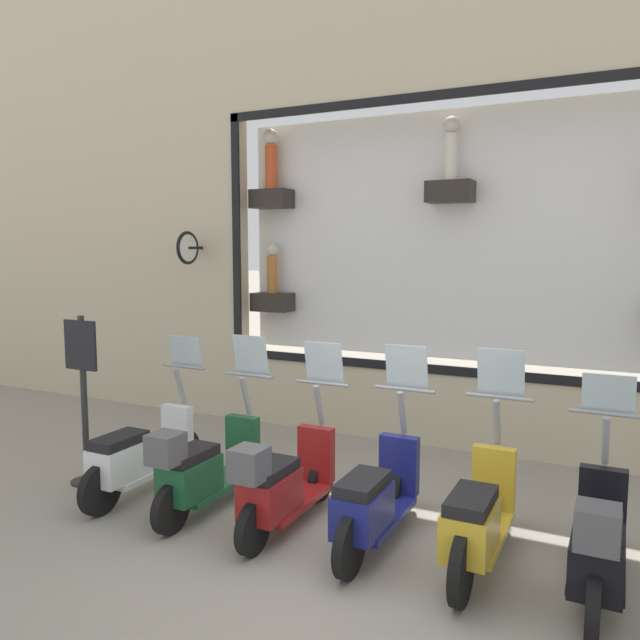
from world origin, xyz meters
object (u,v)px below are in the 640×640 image
Objects in this scene: scooter_yellow_1 at (478,518)px; shop_sign_post at (83,393)px; scooter_white_5 at (139,456)px; scooter_black_0 at (598,544)px; scooter_green_4 at (203,468)px; scooter_navy_2 at (375,500)px; scooter_red_3 at (282,483)px.

scooter_yellow_1 is 4.40m from shop_sign_post.
shop_sign_post is (0.02, 0.79, 0.60)m from scooter_white_5.
shop_sign_post is (0.01, 4.36, 0.58)m from scooter_yellow_1.
scooter_green_4 is at bearing 89.91° from scooter_black_0.
scooter_navy_2 is 1.01× the size of scooter_green_4.
scooter_green_4 reaches higher than scooter_white_5.
scooter_yellow_1 is 1.01× the size of scooter_red_3.
scooter_white_5 is (-0.00, 2.68, -0.01)m from scooter_navy_2.
scooter_yellow_1 is at bearing 85.08° from scooter_black_0.
scooter_navy_2 is at bearing -87.84° from scooter_green_4.
scooter_red_3 is at bearing -91.95° from shop_sign_post.
scooter_red_3 is (-0.07, 0.89, 0.02)m from scooter_navy_2.
scooter_yellow_1 is at bearing -89.78° from scooter_navy_2.
scooter_yellow_1 is at bearing -89.90° from scooter_white_5.
scooter_green_4 is at bearing -94.14° from scooter_white_5.
scooter_yellow_1 is 3.57m from scooter_white_5.
scooter_black_0 is 5.29m from shop_sign_post.
scooter_navy_2 is at bearing -90.30° from shop_sign_post.
scooter_yellow_1 is 1.01× the size of scooter_green_4.
scooter_red_3 reaches higher than scooter_black_0.
shop_sign_post is (0.09, 5.26, 0.57)m from scooter_black_0.
scooter_white_5 is at bearing 85.86° from scooter_green_4.
scooter_navy_2 reaches higher than scooter_red_3.
scooter_white_5 is at bearing 87.87° from scooter_red_3.
scooter_navy_2 is 3.52m from shop_sign_post.
scooter_white_5 is at bearing 90.10° from scooter_yellow_1.
scooter_yellow_1 is at bearing -87.67° from scooter_red_3.
scooter_yellow_1 reaches higher than scooter_white_5.
scooter_white_5 is at bearing -91.53° from shop_sign_post.
scooter_white_5 is (0.07, 4.46, -0.02)m from scooter_black_0.
scooter_green_4 is (-0.07, 2.68, 0.02)m from scooter_yellow_1.
scooter_red_3 is at bearing 92.33° from scooter_yellow_1.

